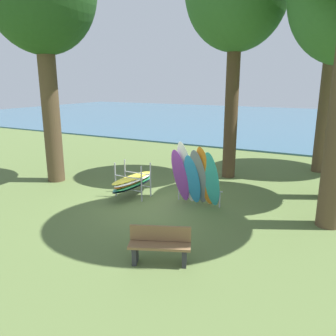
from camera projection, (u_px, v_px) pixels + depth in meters
The scene contains 5 objects.
ground_plane at pixel (157, 206), 11.17m from camera, with size 80.00×80.00×0.00m, color #566B38.
lake_water at pixel (290, 120), 35.53m from camera, with size 80.00×36.00×0.10m, color #38607A.
leaning_board_pile at pixel (196, 177), 10.88m from camera, with size 1.68×0.94×2.22m.
board_storage_rack at pixel (133, 182), 11.96m from camera, with size 1.15×2.13×1.25m.
park_bench at pixel (160, 244), 7.55m from camera, with size 1.45×0.92×0.85m.
Camera 1 is at (5.26, -9.10, 4.01)m, focal length 35.81 mm.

